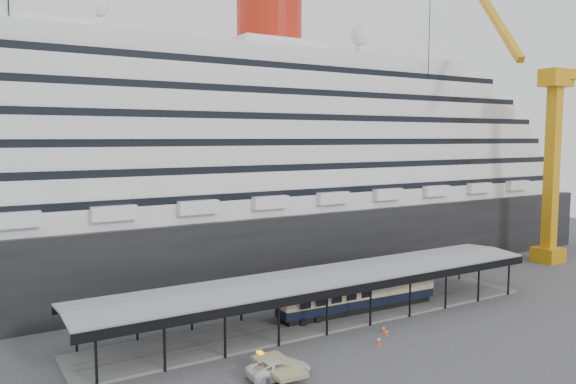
% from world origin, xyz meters
% --- Properties ---
extents(ground, '(200.00, 200.00, 0.00)m').
position_xyz_m(ground, '(0.00, 0.00, 0.00)').
color(ground, '#3C3C3F').
rests_on(ground, ground).
extents(cruise_ship, '(130.00, 30.00, 43.90)m').
position_xyz_m(cruise_ship, '(0.05, 32.00, 18.35)').
color(cruise_ship, black).
rests_on(cruise_ship, ground).
extents(platform_canopy, '(56.00, 9.18, 5.30)m').
position_xyz_m(platform_canopy, '(0.00, 5.00, 2.36)').
color(platform_canopy, slate).
rests_on(platform_canopy, ground).
extents(crane_yellow, '(23.83, 18.78, 47.60)m').
position_xyz_m(crane_yellow, '(47.06, 10.54, 19.96)').
color(crane_yellow, '#C88B12').
rests_on(crane_yellow, ground).
extents(port_truck, '(5.75, 2.87, 1.56)m').
position_xyz_m(port_truck, '(-12.32, -5.32, 0.78)').
color(port_truck, silver).
rests_on(port_truck, ground).
extents(pullman_carriage, '(20.73, 3.57, 20.25)m').
position_xyz_m(pullman_carriage, '(4.53, 5.00, 2.48)').
color(pullman_carriage, black).
rests_on(pullman_carriage, ground).
extents(traffic_cone_left, '(0.45, 0.45, 0.82)m').
position_xyz_m(traffic_cone_left, '(-0.03, -3.87, 0.41)').
color(traffic_cone_left, '#F63A0D').
rests_on(traffic_cone_left, ground).
extents(traffic_cone_mid, '(0.48, 0.48, 0.76)m').
position_xyz_m(traffic_cone_mid, '(2.68, -1.51, 0.38)').
color(traffic_cone_mid, '#D3490B').
rests_on(traffic_cone_mid, ground).
extents(traffic_cone_right, '(0.44, 0.44, 0.68)m').
position_xyz_m(traffic_cone_right, '(2.31, -2.37, 0.34)').
color(traffic_cone_right, '#E7570C').
rests_on(traffic_cone_right, ground).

